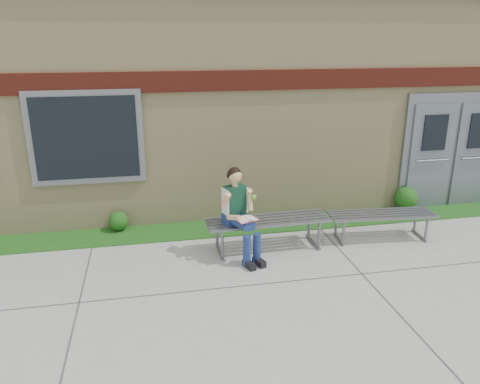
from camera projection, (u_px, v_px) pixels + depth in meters
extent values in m
plane|color=#9E9E99|center=(309.00, 299.00, 6.24)|extent=(80.00, 80.00, 0.00)
cube|color=#144D14|center=(262.00, 225.00, 8.66)|extent=(16.00, 0.80, 0.02)
cube|color=beige|center=(229.00, 94.00, 11.19)|extent=(16.00, 6.00, 4.00)
cube|color=#3F3F42|center=(229.00, 0.00, 10.52)|extent=(16.20, 6.20, 0.20)
cube|color=maroon|center=(259.00, 80.00, 8.18)|extent=(16.00, 0.06, 0.35)
cube|color=slate|center=(86.00, 138.00, 7.90)|extent=(1.90, 0.08, 1.60)
cube|color=black|center=(86.00, 138.00, 7.86)|extent=(1.70, 0.04, 1.40)
cube|color=slate|center=(452.00, 151.00, 9.37)|extent=(2.20, 0.08, 2.30)
cube|color=slate|center=(431.00, 157.00, 9.26)|extent=(0.92, 0.06, 2.10)
cube|color=slate|center=(475.00, 155.00, 9.45)|extent=(0.92, 0.06, 2.10)
cube|color=slate|center=(268.00, 220.00, 7.57)|extent=(2.03, 0.62, 0.04)
cube|color=slate|center=(219.00, 239.00, 7.51)|extent=(0.07, 0.56, 0.46)
cube|color=slate|center=(314.00, 232.00, 7.81)|extent=(0.07, 0.56, 0.46)
cube|color=slate|center=(382.00, 214.00, 7.96)|extent=(1.85, 0.66, 0.04)
cube|color=slate|center=(341.00, 231.00, 7.90)|extent=(0.09, 0.50, 0.41)
cube|color=slate|center=(419.00, 224.00, 8.17)|extent=(0.09, 0.50, 0.41)
cube|color=navy|center=(234.00, 218.00, 7.38)|extent=(0.40, 0.34, 0.16)
cube|color=#0D321E|center=(235.00, 200.00, 7.27)|extent=(0.37, 0.29, 0.46)
sphere|color=#DFAD7A|center=(235.00, 176.00, 7.13)|extent=(0.27, 0.27, 0.21)
sphere|color=black|center=(234.00, 174.00, 7.14)|extent=(0.28, 0.28, 0.22)
cylinder|color=navy|center=(238.00, 223.00, 7.12)|extent=(0.28, 0.44, 0.15)
cylinder|color=navy|center=(248.00, 221.00, 7.21)|extent=(0.28, 0.44, 0.15)
cylinder|color=navy|center=(247.00, 251.00, 7.06)|extent=(0.12, 0.12, 0.50)
cylinder|color=navy|center=(257.00, 249.00, 7.14)|extent=(0.12, 0.12, 0.50)
cube|color=black|center=(249.00, 265.00, 7.06)|extent=(0.18, 0.28, 0.10)
cube|color=black|center=(259.00, 262.00, 7.15)|extent=(0.18, 0.28, 0.10)
cylinder|color=#DFAD7A|center=(226.00, 200.00, 7.11)|extent=(0.16, 0.24, 0.26)
cylinder|color=#DFAD7A|center=(247.00, 195.00, 7.29)|extent=(0.16, 0.24, 0.26)
cube|color=white|center=(247.00, 219.00, 7.04)|extent=(0.36, 0.31, 0.01)
cube|color=#C04857|center=(247.00, 219.00, 7.04)|extent=(0.37, 0.32, 0.01)
sphere|color=#5EBB31|center=(254.00, 197.00, 7.19)|extent=(0.08, 0.08, 0.08)
sphere|color=#144D14|center=(119.00, 221.00, 8.35)|extent=(0.35, 0.35, 0.35)
sphere|color=#144D14|center=(406.00, 198.00, 9.38)|extent=(0.45, 0.45, 0.45)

